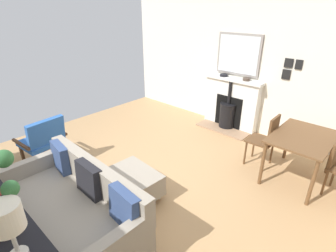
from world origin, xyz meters
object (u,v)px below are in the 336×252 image
object	(u,v)px
mantel_bowl_near	(224,75)
dining_table	(302,142)
dining_chair_near_fireplace	(267,138)
fireplace	(230,106)
ottoman	(132,183)
armchair_accent	(43,138)
table_lamp_far_end	(7,219)
mantel_bowl_far	(246,79)
sofa	(75,207)

from	to	relation	value
mantel_bowl_near	dining_table	world-z (taller)	mantel_bowl_near
dining_chair_near_fireplace	dining_table	bearing A→B (deg)	89.80
fireplace	ottoman	distance (m)	3.00
armchair_accent	fireplace	bearing A→B (deg)	155.65
fireplace	armchair_accent	size ratio (longest dim) A/B	1.54
ottoman	dining_chair_near_fireplace	bearing A→B (deg)	153.38
fireplace	table_lamp_far_end	bearing A→B (deg)	10.30
mantel_bowl_far	sofa	bearing A→B (deg)	-1.01
ottoman	armchair_accent	distance (m)	1.82
mantel_bowl_near	dining_chair_near_fireplace	distance (m)	1.88
mantel_bowl_far	armchair_accent	world-z (taller)	mantel_bowl_far
mantel_bowl_far	ottoman	world-z (taller)	mantel_bowl_far
dining_table	fireplace	bearing A→B (deg)	-119.56
fireplace	ottoman	xyz separation A→B (m)	(2.98, 0.24, -0.24)
sofa	ottoman	world-z (taller)	sofa
armchair_accent	dining_chair_near_fireplace	xyz separation A→B (m)	(-2.39, 2.76, 0.08)
fireplace	dining_chair_near_fireplace	world-z (taller)	fireplace
sofa	dining_chair_near_fireplace	xyz separation A→B (m)	(-2.81, 1.02, 0.18)
sofa	ottoman	bearing A→B (deg)	178.56
mantel_bowl_far	dining_table	bearing A→B (deg)	55.52
ottoman	armchair_accent	size ratio (longest dim) A/B	0.92
mantel_bowl_far	table_lamp_far_end	world-z (taller)	table_lamp_far_end
dining_table	dining_chair_near_fireplace	distance (m)	0.53
table_lamp_far_end	mantel_bowl_near	bearing A→B (deg)	-166.87
mantel_bowl_far	armchair_accent	bearing A→B (deg)	-28.09
mantel_bowl_far	ottoman	bearing A→B (deg)	-0.89
ottoman	table_lamp_far_end	world-z (taller)	table_lamp_far_end
fireplace	table_lamp_far_end	size ratio (longest dim) A/B	2.70
mantel_bowl_near	armchair_accent	bearing A→B (deg)	-20.84
armchair_accent	dining_table	xyz separation A→B (m)	(-2.38, 3.28, 0.19)
armchair_accent	table_lamp_far_end	size ratio (longest dim) A/B	1.76
sofa	dining_table	bearing A→B (deg)	151.30
armchair_accent	dining_table	bearing A→B (deg)	126.00
dining_chair_near_fireplace	ottoman	bearing A→B (deg)	-26.62
mantel_bowl_near	mantel_bowl_far	xyz separation A→B (m)	(0.00, 0.52, 0.00)
mantel_bowl_near	mantel_bowl_far	world-z (taller)	mantel_bowl_far
mantel_bowl_far	dining_table	distance (m)	1.85
mantel_bowl_far	ottoman	xyz separation A→B (m)	(3.00, -0.05, -0.88)
mantel_bowl_far	sofa	world-z (taller)	mantel_bowl_far
fireplace	mantel_bowl_far	size ratio (longest dim) A/B	8.91
mantel_bowl_near	ottoman	bearing A→B (deg)	8.98
sofa	dining_table	distance (m)	3.21
mantel_bowl_far	table_lamp_far_end	size ratio (longest dim) A/B	0.30
fireplace	armchair_accent	distance (m)	3.71
armchair_accent	mantel_bowl_near	bearing A→B (deg)	159.16
table_lamp_far_end	dining_chair_near_fireplace	xyz separation A→B (m)	(-3.54, 0.41, -0.58)
mantel_bowl_far	sofa	xyz separation A→B (m)	(3.82, -0.07, -0.77)
sofa	dining_table	size ratio (longest dim) A/B	1.76
sofa	table_lamp_far_end	bearing A→B (deg)	39.90
fireplace	dining_table	bearing A→B (deg)	60.44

